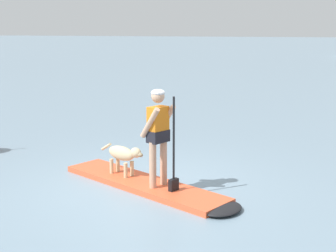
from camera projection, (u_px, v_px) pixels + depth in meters
name	position (u px, v px, depth m)	size (l,w,h in m)	color
ground_plane	(143.00, 186.00, 8.14)	(400.00, 400.00, 0.00)	gray
paddleboard	(152.00, 187.00, 7.98)	(3.74, 1.76, 0.10)	#E55933
person_paddler	(159.00, 131.00, 7.67)	(0.67, 0.57, 1.65)	tan
dog	(123.00, 155.00, 8.38)	(1.08, 0.41, 0.57)	#CCB78C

